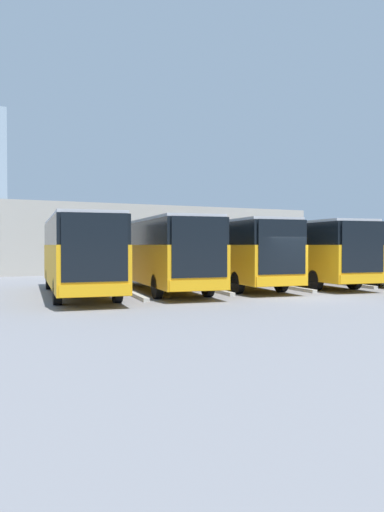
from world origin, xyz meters
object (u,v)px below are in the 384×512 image
at_px(bus_1, 299,251).
at_px(bus_2, 231,251).
at_px(bus_0, 351,250).
at_px(bus_3, 162,251).
at_px(bus_4, 79,252).

height_order(bus_1, bus_2, same).
bearing_deg(bus_1, bus_0, -168.26).
bearing_deg(bus_2, bus_3, 13.42).
relative_size(bus_2, bus_3, 1.00).
height_order(bus_0, bus_1, same).
distance_m(bus_2, bus_3, 4.03).
relative_size(bus_1, bus_4, 1.00).
xyz_separation_m(bus_0, bus_2, (8.01, -0.17, 0.00)).
bearing_deg(bus_1, bus_2, 1.51).
relative_size(bus_1, bus_3, 1.00).
bearing_deg(bus_4, bus_3, -167.51).
bearing_deg(bus_4, bus_2, -167.04).
height_order(bus_1, bus_4, same).
xyz_separation_m(bus_0, bus_3, (12.02, 0.23, 0.00)).
relative_size(bus_0, bus_2, 1.00).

